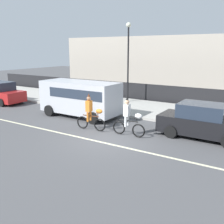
% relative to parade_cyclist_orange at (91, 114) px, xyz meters
% --- Properties ---
extents(ground_plane, '(80.00, 80.00, 0.00)m').
position_rel_parade_cyclist_orange_xyz_m(ground_plane, '(1.57, -0.76, -0.84)').
color(ground_plane, '#4C4C4F').
extents(road_centre_line, '(36.00, 0.14, 0.01)m').
position_rel_parade_cyclist_orange_xyz_m(road_centre_line, '(1.57, -1.26, -0.84)').
color(road_centre_line, beige).
rests_on(road_centre_line, ground).
extents(sidewalk_curb, '(60.00, 5.00, 0.15)m').
position_rel_parade_cyclist_orange_xyz_m(sidewalk_curb, '(1.57, 5.74, -0.77)').
color(sidewalk_curb, '#ADAAA3').
rests_on(sidewalk_curb, ground).
extents(fence_line, '(40.00, 0.08, 1.40)m').
position_rel_parade_cyclist_orange_xyz_m(fence_line, '(1.57, 8.64, -0.14)').
color(fence_line, black).
rests_on(fence_line, ground).
extents(building_backdrop, '(28.00, 8.00, 5.36)m').
position_rel_parade_cyclist_orange_xyz_m(building_backdrop, '(0.95, 17.24, 1.84)').
color(building_backdrop, '#B2A899').
rests_on(building_backdrop, ground).
extents(parade_cyclist_orange, '(1.72, 0.50, 1.92)m').
position_rel_parade_cyclist_orange_xyz_m(parade_cyclist_orange, '(0.00, 0.00, 0.00)').
color(parade_cyclist_orange, black).
rests_on(parade_cyclist_orange, ground).
extents(parade_cyclist_zebra, '(1.72, 0.50, 1.92)m').
position_rel_parade_cyclist_orange_xyz_m(parade_cyclist_zebra, '(2.12, 0.21, 0.00)').
color(parade_cyclist_zebra, black).
rests_on(parade_cyclist_zebra, ground).
extents(parked_van_silver, '(5.00, 2.22, 2.18)m').
position_rel_parade_cyclist_orange_xyz_m(parked_van_silver, '(-2.22, 1.94, 0.44)').
color(parked_van_silver, silver).
rests_on(parked_van_silver, ground).
extents(parked_car_red, '(4.10, 1.92, 1.64)m').
position_rel_parade_cyclist_orange_xyz_m(parked_car_red, '(-10.28, 1.90, -0.06)').
color(parked_car_red, '#AD1E1E').
rests_on(parked_car_red, ground).
extents(parked_car_black, '(4.10, 1.92, 1.64)m').
position_rel_parade_cyclist_orange_xyz_m(parked_car_black, '(5.18, 1.87, -0.06)').
color(parked_car_black, black).
rests_on(parked_car_black, ground).
extents(street_lamp_post, '(0.36, 0.36, 5.86)m').
position_rel_parade_cyclist_orange_xyz_m(street_lamp_post, '(-1.79, 7.10, 3.15)').
color(street_lamp_post, black).
rests_on(street_lamp_post, sidewalk_curb).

